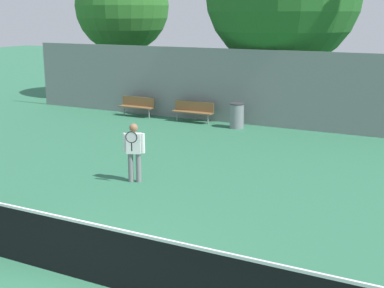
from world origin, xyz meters
TOP-DOWN VIEW (x-y plane):
  - ground_plane at (0.00, 0.00)m, footprint 100.00×100.00m
  - tennis_net at (0.00, 0.00)m, footprint 11.50×0.09m
  - tennis_player at (-2.20, 4.95)m, footprint 0.55×0.49m
  - bench_courtside_near at (-4.53, 12.85)m, footprint 1.79×0.40m
  - bench_courtside_far at (-7.28, 12.85)m, footprint 1.62×0.40m
  - trash_bin at (-2.47, 12.60)m, footprint 0.57×0.57m
  - back_fence at (0.00, 13.44)m, footprint 26.02×0.06m
  - tree_green_broad at (-10.89, 17.13)m, footprint 4.84×4.84m

SIDE VIEW (x-z plane):
  - ground_plane at x=0.00m, z-range 0.00..0.00m
  - trash_bin at x=-2.47m, z-range 0.00..0.99m
  - bench_courtside_far at x=-7.28m, z-range 0.10..0.94m
  - bench_courtside_near at x=-4.53m, z-range 0.10..0.94m
  - tennis_net at x=0.00m, z-range 0.01..1.08m
  - tennis_player at x=-2.20m, z-range 0.11..1.70m
  - back_fence at x=0.00m, z-range 0.00..3.02m
  - tree_green_broad at x=-10.89m, z-range 1.16..8.35m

